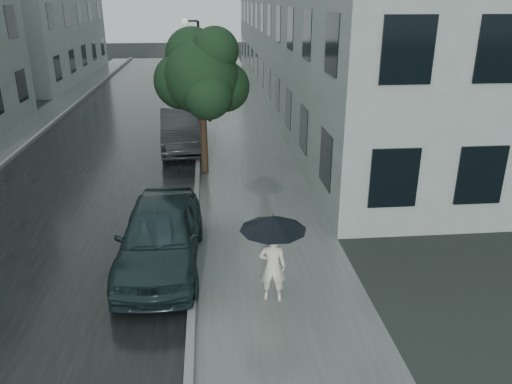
{
  "coord_description": "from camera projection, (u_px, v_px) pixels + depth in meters",
  "views": [
    {
      "loc": [
        -1.11,
        -9.52,
        5.7
      ],
      "look_at": [
        -0.05,
        1.64,
        1.3
      ],
      "focal_mm": 35.0,
      "sensor_mm": 36.0,
      "label": 1
    }
  ],
  "objects": [
    {
      "name": "sidewalk_far",
      "position": [
        13.0,
        140.0,
        21.28
      ],
      "size": [
        1.7,
        60.0,
        0.01
      ],
      "primitive_type": "cube",
      "color": "#4C5451",
      "rests_on": "ground"
    },
    {
      "name": "sidewalk",
      "position": [
        241.0,
        134.0,
        22.14
      ],
      "size": [
        3.5,
        60.0,
        0.01
      ],
      "primitive_type": "cube",
      "color": "slate",
      "rests_on": "ground"
    },
    {
      "name": "asphalt_road",
      "position": [
        119.0,
        137.0,
        21.67
      ],
      "size": [
        6.85,
        60.0,
        0.0
      ],
      "primitive_type": "cube",
      "color": "black",
      "rests_on": "ground"
    },
    {
      "name": "street_tree",
      "position": [
        201.0,
        75.0,
        16.19
      ],
      "size": [
        3.17,
        2.88,
        4.87
      ],
      "color": "#332619",
      "rests_on": "ground"
    },
    {
      "name": "lamp_post",
      "position": [
        196.0,
        69.0,
        21.48
      ],
      "size": [
        0.85,
        0.35,
        4.87
      ],
      "rotation": [
        0.0,
        0.0,
        0.09
      ],
      "color": "black",
      "rests_on": "ground"
    },
    {
      "name": "kerb_near",
      "position": [
        199.0,
        134.0,
        21.95
      ],
      "size": [
        0.15,
        60.0,
        0.15
      ],
      "primitive_type": "cube",
      "color": "slate",
      "rests_on": "ground"
    },
    {
      "name": "building_near",
      "position": [
        324.0,
        20.0,
        27.91
      ],
      "size": [
        7.02,
        36.0,
        9.0
      ],
      "color": "#929F9A",
      "rests_on": "ground"
    },
    {
      "name": "ground",
      "position": [
        265.0,
        274.0,
        11.0
      ],
      "size": [
        120.0,
        120.0,
        0.0
      ],
      "primitive_type": "plane",
      "color": "black",
      "rests_on": "ground"
    },
    {
      "name": "kerb_far",
      "position": [
        35.0,
        138.0,
        21.34
      ],
      "size": [
        0.15,
        60.0,
        0.15
      ],
      "primitive_type": "cube",
      "color": "slate",
      "rests_on": "ground"
    },
    {
      "name": "building_far_b",
      "position": [
        31.0,
        22.0,
        36.13
      ],
      "size": [
        7.02,
        18.0,
        8.0
      ],
      "color": "#929F9A",
      "rests_on": "ground"
    },
    {
      "name": "car_far",
      "position": [
        182.0,
        129.0,
        19.84
      ],
      "size": [
        1.96,
        4.82,
        1.56
      ],
      "primitive_type": "imported",
      "rotation": [
        0.0,
        0.0,
        0.07
      ],
      "color": "black",
      "rests_on": "ground"
    },
    {
      "name": "umbrella",
      "position": [
        273.0,
        223.0,
        9.41
      ],
      "size": [
        1.59,
        1.59,
        0.97
      ],
      "rotation": [
        0.0,
        0.0,
        -0.28
      ],
      "color": "black",
      "rests_on": "ground"
    },
    {
      "name": "pedestrian",
      "position": [
        272.0,
        267.0,
        9.8
      ],
      "size": [
        0.59,
        0.44,
        1.49
      ],
      "primitive_type": "imported",
      "rotation": [
        0.0,
        0.0,
        2.98
      ],
      "color": "silver",
      "rests_on": "sidewalk"
    },
    {
      "name": "car_near",
      "position": [
        160.0,
        235.0,
        11.09
      ],
      "size": [
        1.87,
        4.45,
        1.5
      ],
      "primitive_type": "imported",
      "rotation": [
        0.0,
        0.0,
        -0.02
      ],
      "color": "#1A2A2D",
      "rests_on": "ground"
    }
  ]
}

